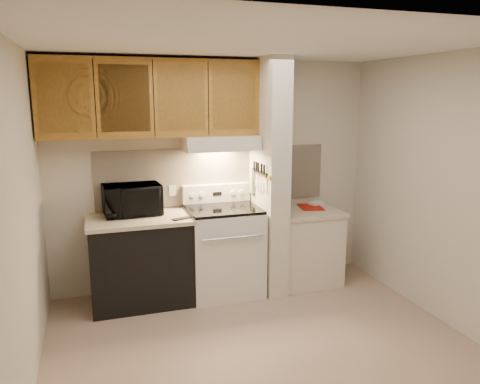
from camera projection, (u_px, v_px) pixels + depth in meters
name	position (u px, v px, depth m)	size (l,w,h in m)	color
floor	(260.00, 343.00, 4.06)	(3.60, 3.60, 0.00)	tan
ceiling	(263.00, 43.00, 3.56)	(3.60, 3.60, 0.00)	white
wall_back	(215.00, 174.00, 5.21)	(3.60, 0.02, 2.50)	beige
wall_left	(21.00, 221.00, 3.27)	(0.02, 3.00, 2.50)	beige
wall_right	(443.00, 190.00, 4.35)	(0.02, 3.00, 2.50)	beige
backsplash	(215.00, 176.00, 5.20)	(2.60, 0.02, 0.63)	beige
range_body	(224.00, 252.00, 5.05)	(0.76, 0.65, 0.92)	silver
oven_window	(232.00, 257.00, 4.74)	(0.50, 0.01, 0.30)	black
oven_handle	(233.00, 238.00, 4.66)	(0.02, 0.02, 0.65)	silver
cooktop	(223.00, 209.00, 4.95)	(0.74, 0.64, 0.03)	black
range_backguard	(216.00, 193.00, 5.19)	(0.76, 0.08, 0.20)	silver
range_display	(217.00, 194.00, 5.16)	(0.10, 0.01, 0.04)	black
range_knob_left_outer	(192.00, 195.00, 5.07)	(0.05, 0.05, 0.02)	silver
range_knob_left_inner	(201.00, 195.00, 5.10)	(0.05, 0.05, 0.02)	silver
range_knob_right_inner	(233.00, 193.00, 5.21)	(0.05, 0.05, 0.02)	silver
range_knob_right_outer	(241.00, 192.00, 5.24)	(0.05, 0.05, 0.02)	silver
dishwasher_front	(141.00, 262.00, 4.80)	(1.00, 0.63, 0.87)	black
left_countertop	(139.00, 219.00, 4.71)	(1.04, 0.67, 0.04)	beige
spoon_rest	(182.00, 218.00, 4.63)	(0.20, 0.06, 0.01)	black
teal_jar	(142.00, 208.00, 4.90)	(0.09, 0.09, 0.09)	#2B6265
outlet	(173.00, 191.00, 5.07)	(0.08, 0.01, 0.12)	beige
microwave	(132.00, 200.00, 4.79)	(0.57, 0.39, 0.31)	black
partition_pillar	(269.00, 177.00, 5.04)	(0.22, 0.70, 2.50)	beige
pillar_trim	(259.00, 173.00, 4.99)	(0.01, 0.70, 0.04)	#9B6925
knife_strip	(260.00, 172.00, 4.94)	(0.02, 0.42, 0.04)	black
knife_blade_a	(264.00, 184.00, 4.80)	(0.01, 0.04, 0.16)	silver
knife_handle_a	(264.00, 170.00, 4.78)	(0.02, 0.02, 0.10)	black
knife_blade_b	(261.00, 183.00, 4.89)	(0.01, 0.04, 0.18)	silver
knife_handle_b	(262.00, 169.00, 4.85)	(0.02, 0.02, 0.10)	black
knife_blade_c	(259.00, 183.00, 4.96)	(0.01, 0.04, 0.20)	silver
knife_handle_c	(258.00, 167.00, 4.94)	(0.02, 0.02, 0.10)	black
knife_blade_d	(256.00, 180.00, 5.04)	(0.01, 0.04, 0.16)	silver
knife_handle_d	(256.00, 166.00, 4.99)	(0.02, 0.02, 0.10)	black
knife_blade_e	(253.00, 180.00, 5.12)	(0.01, 0.04, 0.18)	silver
knife_handle_e	(254.00, 165.00, 5.06)	(0.02, 0.02, 0.10)	black
oven_mitt	(252.00, 181.00, 5.17)	(0.03, 0.11, 0.26)	gray
right_cab_base	(305.00, 248.00, 5.34)	(0.70, 0.60, 0.81)	beige
right_countertop	(306.00, 212.00, 5.26)	(0.74, 0.64, 0.04)	beige
red_folder	(311.00, 207.00, 5.38)	(0.24, 0.33, 0.01)	#AD190E
white_box	(316.00, 204.00, 5.48)	(0.16, 0.10, 0.04)	white
range_hood	(220.00, 143.00, 4.93)	(0.78, 0.44, 0.15)	beige
hood_lip	(225.00, 149.00, 4.74)	(0.78, 0.04, 0.06)	beige
upper_cabinets	(152.00, 98.00, 4.67)	(2.18, 0.33, 0.77)	#9B6925
cab_door_a	(64.00, 99.00, 4.28)	(0.46, 0.01, 0.63)	#9B6925
cab_gap_a	(95.00, 98.00, 4.36)	(0.01, 0.01, 0.73)	black
cab_door_b	(125.00, 98.00, 4.44)	(0.46, 0.01, 0.63)	#9B6925
cab_gap_b	(154.00, 98.00, 4.52)	(0.01, 0.01, 0.73)	black
cab_door_c	(181.00, 98.00, 4.60)	(0.46, 0.01, 0.63)	#9B6925
cab_gap_c	(208.00, 98.00, 4.69)	(0.01, 0.01, 0.73)	black
cab_door_d	(234.00, 98.00, 4.77)	(0.46, 0.01, 0.63)	#9B6925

